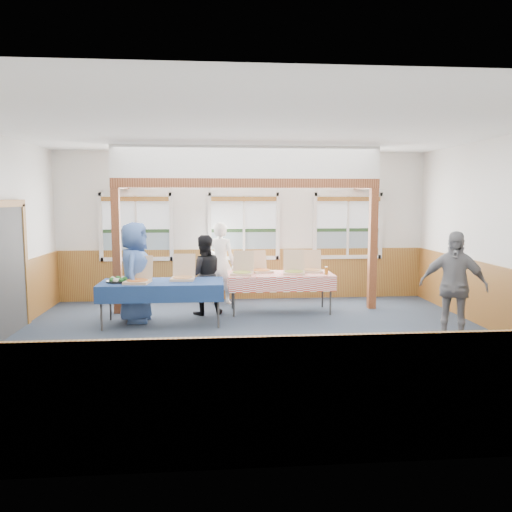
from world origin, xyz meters
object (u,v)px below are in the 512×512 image
Objects in this scene: table_left at (162,284)px; woman_white at (220,263)px; woman_black at (203,275)px; man_blue at (135,272)px; table_right at (280,276)px; person_grey at (453,286)px.

woman_white is (1.04, 1.66, 0.15)m from table_left.
table_left is at bearing 35.16° from woman_black.
man_blue is at bearing 151.32° from table_left.
table_left is at bearing 75.01° from woman_white.
table_left is at bearing 177.63° from table_right.
man_blue is (-0.50, 0.23, 0.19)m from table_left.
woman_white reaches higher than person_grey.
man_blue is at bearing -167.45° from person_grey.
person_grey is (3.89, -2.09, 0.10)m from woman_black.
man_blue is at bearing 59.91° from woman_white.
table_right is at bearing 16.29° from table_left.
table_right is at bearing 172.69° from woman_black.
man_blue is at bearing 169.46° from table_right.
woman_white is at bearing -119.48° from woman_black.
woman_black is at bearing 41.81° from table_left.
table_left is 1.00m from woman_black.
woman_black is 1.30m from man_blue.
man_blue is (-2.68, -0.55, 0.19)m from table_right.
man_blue is at bearing 11.54° from woman_black.
woman_white is 1.13× the size of woman_black.
woman_black is (0.71, 0.71, 0.05)m from table_left.
table_left is 1.44× the size of woman_black.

